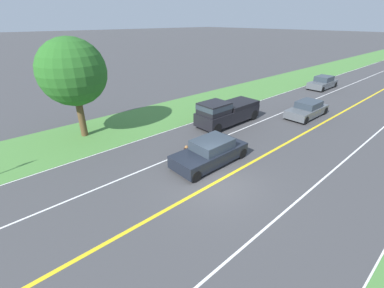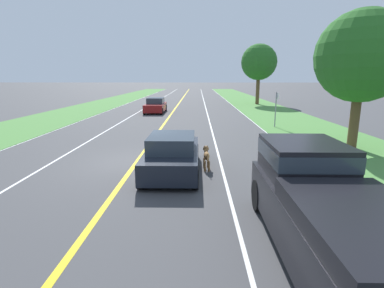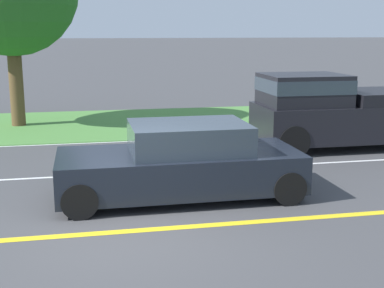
{
  "view_description": "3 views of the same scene",
  "coord_description": "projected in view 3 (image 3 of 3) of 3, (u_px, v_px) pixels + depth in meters",
  "views": [
    {
      "loc": [
        -7.26,
        8.13,
        7.46
      ],
      "look_at": [
        2.23,
        -0.36,
        1.24
      ],
      "focal_mm": 24.0,
      "sensor_mm": 36.0,
      "label": 1
    },
    {
      "loc": [
        2.54,
        -11.96,
        3.46
      ],
      "look_at": [
        2.33,
        -0.83,
        0.98
      ],
      "focal_mm": 28.0,
      "sensor_mm": 36.0,
      "label": 2
    },
    {
      "loc": [
        -8.01,
        0.58,
        3.12
      ],
      "look_at": [
        2.33,
        -1.54,
        0.86
      ],
      "focal_mm": 50.0,
      "sensor_mm": 36.0,
      "label": 3
    }
  ],
  "objects": [
    {
      "name": "ground_plane",
      "position": [
        126.0,
        231.0,
        8.44
      ],
      "size": [
        400.0,
        400.0,
        0.0
      ],
      "primitive_type": "plane",
      "color": "#424244"
    },
    {
      "name": "centre_divider_line",
      "position": [
        126.0,
        231.0,
        8.44
      ],
      "size": [
        0.18,
        160.0,
        0.01
      ],
      "primitive_type": "cube",
      "color": "yellow",
      "rests_on": "ground"
    },
    {
      "name": "lane_edge_line_right",
      "position": [
        106.0,
        142.0,
        15.15
      ],
      "size": [
        0.14,
        160.0,
        0.01
      ],
      "primitive_type": "cube",
      "color": "white",
      "rests_on": "ground"
    },
    {
      "name": "lane_dash_same_dir",
      "position": [
        113.0,
        174.0,
        11.8
      ],
      "size": [
        0.1,
        160.0,
        0.01
      ],
      "primitive_type": "cube",
      "color": "white",
      "rests_on": "ground"
    },
    {
      "name": "grass_verge_right",
      "position": [
        102.0,
        124.0,
        18.02
      ],
      "size": [
        6.0,
        160.0,
        0.03
      ],
      "primitive_type": "cube",
      "color": "#4C843D",
      "rests_on": "ground"
    },
    {
      "name": "ego_car",
      "position": [
        182.0,
        163.0,
        10.08
      ],
      "size": [
        1.94,
        4.53,
        1.42
      ],
      "color": "black",
      "rests_on": "ground"
    },
    {
      "name": "dog",
      "position": [
        154.0,
        155.0,
        11.26
      ],
      "size": [
        0.26,
        1.2,
        0.86
      ],
      "rotation": [
        0.0,
        0.0,
        0.04
      ],
      "color": "olive",
      "rests_on": "ground"
    },
    {
      "name": "pickup_truck",
      "position": [
        349.0,
        110.0,
        14.34
      ],
      "size": [
        2.01,
        5.52,
        1.99
      ],
      "color": "black",
      "rests_on": "ground"
    }
  ]
}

